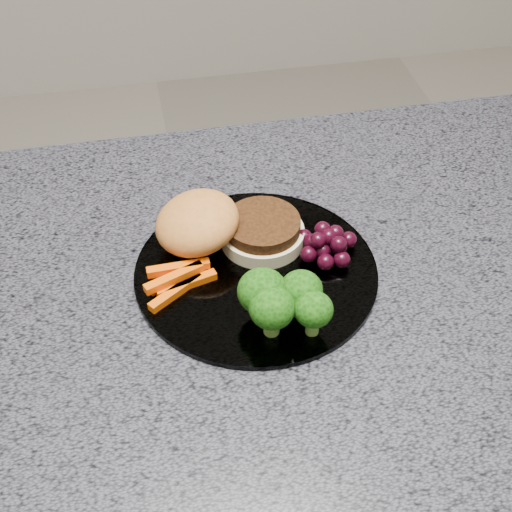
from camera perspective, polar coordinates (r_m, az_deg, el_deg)
The scene contains 7 objects.
island_cabinet at distance 1.14m, azimuth 0.16°, elevation -18.83°, with size 1.20×0.60×0.86m, color #512F1B.
countertop at distance 0.77m, azimuth 0.22°, elevation -3.29°, with size 1.20×0.60×0.04m, color #4B4B55.
plate at distance 0.76m, azimuth 0.00°, elevation -1.24°, with size 0.26×0.26×0.01m, color white.
burger at distance 0.78m, azimuth -2.85°, elevation 2.19°, with size 0.17×0.11×0.05m.
carrot_sticks at distance 0.74m, azimuth -6.24°, elevation -1.90°, with size 0.08×0.06×0.02m.
broccoli at distance 0.69m, azimuth 2.09°, elevation -3.48°, with size 0.09×0.07×0.06m.
grape_bunch at distance 0.77m, azimuth 5.68°, elevation 0.96°, with size 0.07×0.06×0.03m.
Camera 1 is at (-0.11, -0.51, 1.44)m, focal length 50.00 mm.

